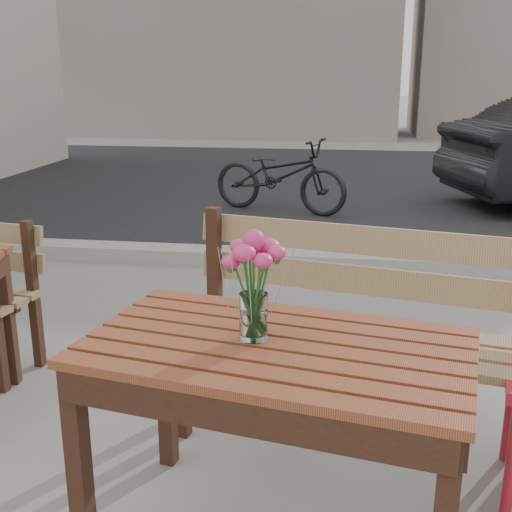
{
  "coord_description": "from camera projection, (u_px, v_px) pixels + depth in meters",
  "views": [
    {
      "loc": [
        -0.01,
        -1.91,
        1.51
      ],
      "look_at": [
        -0.28,
        -0.05,
        0.97
      ],
      "focal_mm": 45.0,
      "sensor_mm": 36.0,
      "label": 1
    }
  ],
  "objects": [
    {
      "name": "main_bench",
      "position": [
        364.0,
        309.0,
        2.61
      ],
      "size": [
        1.6,
        0.77,
        0.95
      ],
      "rotation": [
        0.0,
        0.0,
        -0.21
      ],
      "color": "olive",
      "rests_on": "ground"
    },
    {
      "name": "bicycle",
      "position": [
        280.0,
        175.0,
        7.03
      ],
      "size": [
        1.65,
        0.99,
        0.82
      ],
      "primitive_type": "imported",
      "rotation": [
        0.0,
        0.0,
        1.26
      ],
      "color": "black",
      "rests_on": "ground"
    },
    {
      "name": "street",
      "position": [
        348.0,
        211.0,
        7.04
      ],
      "size": [
        30.0,
        8.12,
        0.12
      ],
      "color": "black",
      "rests_on": "ground"
    },
    {
      "name": "main_table",
      "position": [
        276.0,
        378.0,
        1.98
      ],
      "size": [
        1.27,
        0.89,
        0.72
      ],
      "rotation": [
        0.0,
        0.0,
        -0.19
      ],
      "color": "maroon",
      "rests_on": "ground"
    },
    {
      "name": "main_vase",
      "position": [
        254.0,
        272.0,
        1.92
      ],
      "size": [
        0.19,
        0.19,
        0.34
      ],
      "color": "white",
      "rests_on": "main_table"
    }
  ]
}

